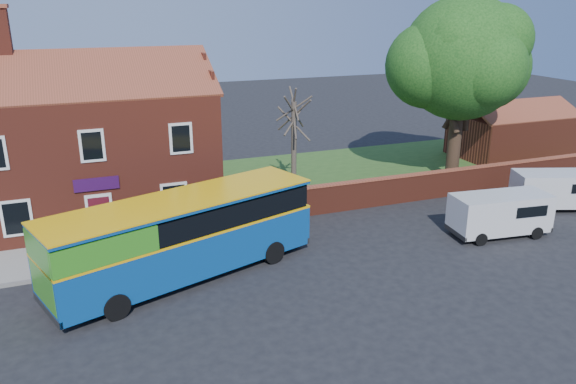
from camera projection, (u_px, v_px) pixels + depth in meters
name	position (u px, v px, depth m)	size (l,w,h in m)	color
ground	(298.00, 285.00, 22.40)	(120.00, 120.00, 0.00)	black
pavement	(105.00, 253.00, 25.09)	(18.00, 3.50, 0.12)	gray
kerb	(108.00, 269.00, 23.54)	(18.00, 0.15, 0.14)	slate
grass_strip	(404.00, 167.00, 38.29)	(26.00, 12.00, 0.04)	#426B28
shop_building	(90.00, 150.00, 29.09)	(12.30, 8.13, 10.50)	maroon
boundary_wall	(460.00, 181.00, 32.73)	(22.00, 0.38, 1.60)	maroon
outbuilding	(512.00, 134.00, 40.83)	(8.20, 5.06, 4.17)	maroon
bus	(176.00, 236.00, 22.26)	(11.46, 6.28, 3.39)	#0D4691
van_near	(500.00, 213.00, 26.85)	(4.86, 2.38, 2.06)	silver
van_far	(559.00, 189.00, 30.32)	(5.03, 3.32, 2.05)	silver
large_tree	(461.00, 62.00, 33.29)	(9.20, 7.28, 11.22)	black
bare_tree	(294.00, 143.00, 32.15)	(2.22, 2.65, 5.93)	#4C4238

